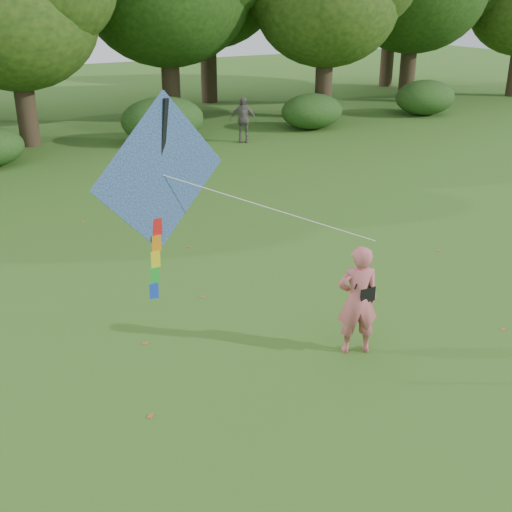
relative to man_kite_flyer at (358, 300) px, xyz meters
name	(u,v)px	position (x,y,z in m)	size (l,w,h in m)	color
ground	(371,364)	(-0.01, -0.51, -1.00)	(100.00, 100.00, 0.00)	#265114
man_kite_flyer	(358,300)	(0.00, 0.00, 0.00)	(0.73, 0.48, 1.99)	#C15A61
bystander_right	(243,120)	(5.94, 15.88, -0.06)	(1.10, 0.46, 1.88)	#68605D
crossbody_bag	(365,293)	(0.12, -0.03, 0.13)	(0.43, 0.20, 0.75)	black
flying_kite	(161,177)	(-3.13, 0.77, 2.40)	(4.54, 1.25, 3.18)	#254AA2
shrub_band	(74,132)	(-0.73, 17.10, -0.14)	(39.15, 3.22, 1.88)	#264919
fallen_leaves	(312,315)	(0.05, 1.47, -0.99)	(10.52, 12.84, 0.01)	brown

